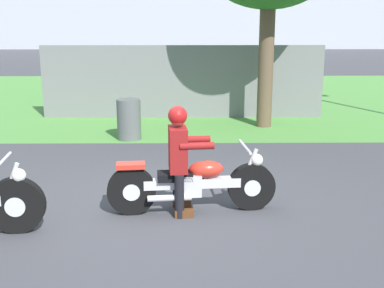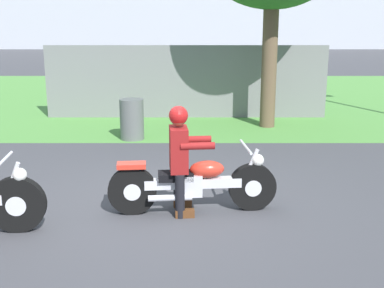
{
  "view_description": "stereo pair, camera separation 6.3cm",
  "coord_description": "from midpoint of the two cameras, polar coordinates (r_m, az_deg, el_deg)",
  "views": [
    {
      "loc": [
        0.44,
        -6.11,
        2.42
      ],
      "look_at": [
        0.51,
        0.04,
        0.85
      ],
      "focal_mm": 45.93,
      "sensor_mm": 36.0,
      "label": 1
    },
    {
      "loc": [
        0.5,
        -6.11,
        2.42
      ],
      "look_at": [
        0.51,
        0.04,
        0.85
      ],
      "focal_mm": 45.93,
      "sensor_mm": 36.0,
      "label": 2
    }
  ],
  "objects": [
    {
      "name": "motorcycle_lead",
      "position": [
        6.28,
        -0.2,
        -4.6
      ],
      "size": [
        2.16,
        0.66,
        0.87
      ],
      "rotation": [
        0.0,
        0.0,
        0.09
      ],
      "color": "black",
      "rests_on": "ground"
    },
    {
      "name": "trash_can",
      "position": [
        10.17,
        -7.51,
        2.84
      ],
      "size": [
        0.49,
        0.49,
        0.84
      ],
      "primitive_type": "cylinder",
      "color": "#595E5B",
      "rests_on": "ground"
    },
    {
      "name": "rider_lead",
      "position": [
        6.15,
        -1.77,
        -0.88
      ],
      "size": [
        0.58,
        0.49,
        1.39
      ],
      "rotation": [
        0.0,
        0.0,
        0.09
      ],
      "color": "black",
      "rests_on": "ground"
    },
    {
      "name": "grass_verge",
      "position": [
        15.75,
        -2.42,
        5.47
      ],
      "size": [
        60.0,
        12.0,
        0.01
      ],
      "primitive_type": "cube",
      "color": "#549342",
      "rests_on": "ground"
    },
    {
      "name": "fence_segment",
      "position": [
        12.32,
        -1.22,
        7.22
      ],
      "size": [
        7.0,
        0.06,
        1.8
      ],
      "primitive_type": "cube",
      "color": "slate",
      "rests_on": "ground"
    },
    {
      "name": "ground",
      "position": [
        6.58,
        -4.79,
        -7.28
      ],
      "size": [
        120.0,
        120.0,
        0.0
      ],
      "primitive_type": "plane",
      "color": "#424247"
    }
  ]
}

